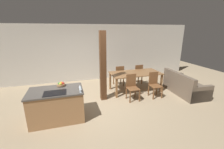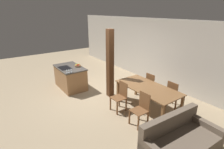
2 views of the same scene
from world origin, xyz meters
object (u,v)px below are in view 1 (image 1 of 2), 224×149
Objects in this scene: fruit_bowl at (61,84)px; dining_chair_near_right at (155,84)px; kitchen_island at (57,105)px; wine_glass_middle at (80,87)px; wine_glass_near at (81,89)px; dining_chair_far_left at (119,75)px; dining_chair_near_left at (132,87)px; wine_glass_far at (80,86)px; dining_table at (135,75)px; timber_post at (103,67)px; dining_chair_far_right at (138,74)px; couch at (184,86)px.

fruit_bowl is 3.34m from dining_chair_near_right.
wine_glass_middle reaches higher than kitchen_island.
dining_chair_far_left is (1.88, 2.38, -0.52)m from wine_glass_near.
wine_glass_near is at bearing -153.33° from dining_chair_near_left.
fruit_bowl is (0.14, 0.29, 0.49)m from kitchen_island.
wine_glass_far is 0.16× the size of dining_chair_far_left.
kitchen_island is at bearing -156.47° from dining_table.
dining_chair_near_right is (2.80, 0.95, -0.52)m from wine_glass_near.
wine_glass_middle is 0.16× the size of dining_chair_far_left.
timber_post is (-0.99, 0.31, 0.73)m from dining_chair_near_left.
wine_glass_middle is (0.50, -0.57, 0.07)m from fruit_bowl.
dining_chair_far_right is at bearing 57.50° from dining_chair_near_left.
wine_glass_middle is 3.66m from dining_chair_far_right.
dining_chair_near_right is (3.30, 0.29, -0.45)m from fruit_bowl.
dining_chair_near_left is (1.88, 0.86, -0.52)m from wine_glass_middle.
fruit_bowl is 0.12× the size of dining_table.
couch is at bearing 2.49° from fruit_bowl.
dining_chair_near_left and dining_chair_far_right have the same top height.
kitchen_island is at bearing -116.70° from fruit_bowl.
kitchen_island is 5.90× the size of fruit_bowl.
wine_glass_near is 2.17m from dining_chair_near_left.
wine_glass_middle reaches higher than couch.
dining_chair_near_left is 1.00× the size of dining_chair_far_left.
wine_glass_middle is 2.84m from dining_table.
dining_chair_far_right is at bearing 43.60° from couch.
wine_glass_far is (0.64, -0.20, 0.56)m from kitchen_island.
dining_chair_near_left reaches higher than kitchen_island.
dining_table is at bearing 122.50° from dining_chair_far_left.
dining_table is at bearing 35.43° from wine_glass_near.
dining_chair_near_right is (2.80, 0.86, -0.52)m from wine_glass_middle.
fruit_bowl is 2.44m from dining_chair_near_left.
dining_chair_far_left is at bearing 0.00° from dining_chair_far_right.
dining_table is (2.84, 1.01, -0.25)m from fruit_bowl.
dining_chair_far_left is (1.88, 2.30, -0.52)m from wine_glass_middle.
fruit_bowl reaches higher than dining_chair_far_right.
wine_glass_near and wine_glass_far have the same top height.
wine_glass_middle is 1.00× the size of wine_glass_far.
dining_chair_near_right is 0.52× the size of couch.
wine_glass_middle is 4.23m from couch.
dining_chair_far_left is at bearing 122.50° from dining_chair_near_right.
dining_chair_far_left is (0.00, 1.44, 0.00)m from dining_chair_near_left.
dining_chair_near_left is at bearing 90.86° from couch.
dining_chair_near_right is at bearing 18.66° from wine_glass_near.
dining_table is (2.34, 1.50, -0.32)m from wine_glass_far.
wine_glass_far is at bearing -129.29° from timber_post.
fruit_bowl is 0.10× the size of timber_post.
dining_table is 2.19× the size of dining_chair_near_right.
kitchen_island is 1.55× the size of dining_chair_near_right.
dining_chair_far_right reaches higher than couch.
wine_glass_far is 2.95m from dining_chair_near_right.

